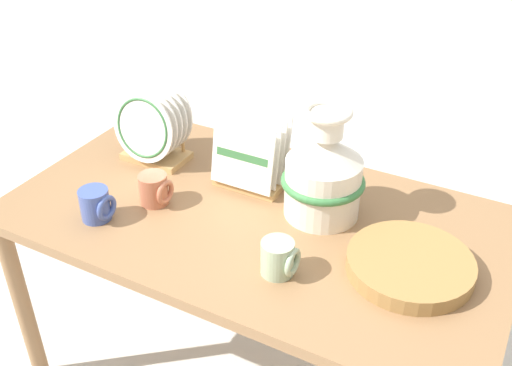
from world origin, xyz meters
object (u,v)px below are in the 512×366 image
object	(u,v)px
mug_cobalt_glaze	(96,205)
mug_terracotta_glaze	(155,189)
mug_sage_glaze	(279,258)
wicker_charger_stack	(410,265)
ceramic_vase	(324,173)
dish_rack_round_plates	(152,130)
dish_rack_square_plates	(251,160)

from	to	relation	value
mug_cobalt_glaze	mug_terracotta_glaze	distance (m)	0.18
mug_terracotta_glaze	mug_sage_glaze	bearing A→B (deg)	-13.23
wicker_charger_stack	mug_sage_glaze	xyz separation A→B (m)	(-0.30, -0.17, 0.03)
wicker_charger_stack	mug_sage_glaze	distance (m)	0.34
mug_cobalt_glaze	wicker_charger_stack	bearing A→B (deg)	12.90
ceramic_vase	mug_cobalt_glaze	size ratio (longest dim) A/B	3.55
dish_rack_round_plates	mug_terracotta_glaze	xyz separation A→B (m)	(0.16, -0.21, -0.07)
dish_rack_square_plates	mug_terracotta_glaze	bearing A→B (deg)	-131.33
mug_cobalt_glaze	mug_terracotta_glaze	world-z (taller)	same
mug_sage_glaze	mug_terracotta_glaze	bearing A→B (deg)	166.77
ceramic_vase	mug_terracotta_glaze	distance (m)	0.51
dish_rack_round_plates	mug_sage_glaze	world-z (taller)	dish_rack_round_plates
dish_rack_round_plates	dish_rack_square_plates	size ratio (longest dim) A/B	1.12
mug_terracotta_glaze	wicker_charger_stack	bearing A→B (deg)	3.96
mug_cobalt_glaze	mug_sage_glaze	bearing A→B (deg)	3.51
mug_terracotta_glaze	mug_sage_glaze	size ratio (longest dim) A/B	1.00
ceramic_vase	mug_sage_glaze	bearing A→B (deg)	-88.37
ceramic_vase	mug_sage_glaze	world-z (taller)	ceramic_vase
dish_rack_square_plates	mug_sage_glaze	size ratio (longest dim) A/B	2.40
mug_cobalt_glaze	mug_sage_glaze	distance (m)	0.58
dish_rack_square_plates	wicker_charger_stack	world-z (taller)	dish_rack_square_plates
mug_cobalt_glaze	mug_terracotta_glaze	bearing A→B (deg)	55.33
dish_rack_square_plates	mug_cobalt_glaze	size ratio (longest dim) A/B	2.40
wicker_charger_stack	mug_sage_glaze	world-z (taller)	mug_sage_glaze
ceramic_vase	mug_sage_glaze	distance (m)	0.32
mug_terracotta_glaze	mug_cobalt_glaze	bearing A→B (deg)	-124.67
wicker_charger_stack	mug_cobalt_glaze	size ratio (longest dim) A/B	3.42
wicker_charger_stack	mug_terracotta_glaze	xyz separation A→B (m)	(-0.77, -0.05, 0.03)
dish_rack_square_plates	mug_terracotta_glaze	distance (m)	0.31
mug_sage_glaze	dish_rack_square_plates	bearing A→B (deg)	127.87
dish_rack_round_plates	ceramic_vase	bearing A→B (deg)	-2.10
dish_rack_square_plates	mug_cobalt_glaze	xyz separation A→B (m)	(-0.31, -0.38, -0.04)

